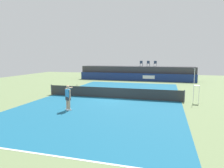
{
  "coord_description": "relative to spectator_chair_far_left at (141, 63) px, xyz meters",
  "views": [
    {
      "loc": [
        4.77,
        -17.22,
        3.7
      ],
      "look_at": [
        -0.54,
        2.0,
        1.0
      ],
      "focal_mm": 32.14,
      "sensor_mm": 36.0,
      "label": 1
    }
  ],
  "objects": [
    {
      "name": "court_inner",
      "position": [
        -0.72,
        -15.11,
        -2.69
      ],
      "size": [
        12.0,
        22.0,
        0.0
      ],
      "primitive_type": "cube",
      "color": "#16597A",
      "rests_on": "ground"
    },
    {
      "name": "net_post_far",
      "position": [
        5.48,
        -15.11,
        -2.19
      ],
      "size": [
        0.1,
        0.1,
        1.0
      ],
      "primitive_type": "cylinder",
      "color": "#4C4C51",
      "rests_on": "ground"
    },
    {
      "name": "spectator_chair_left",
      "position": [
        1.11,
        0.09,
        0.0
      ],
      "size": [
        0.45,
        0.45,
        0.89
      ],
      "color": "#2D3D56",
      "rests_on": "spectator_platform"
    },
    {
      "name": "spectator_chair_center",
      "position": [
        2.17,
        0.37,
        0.0
      ],
      "size": [
        0.47,
        0.47,
        0.89
      ],
      "color": "#2D3D56",
      "rests_on": "spectator_platform"
    },
    {
      "name": "tennis_ball",
      "position": [
        -4.58,
        -14.22,
        -2.66
      ],
      "size": [
        0.07,
        0.07,
        0.07
      ],
      "primitive_type": "sphere",
      "color": "#D8EA33",
      "rests_on": "court_inner"
    },
    {
      "name": "sponsor_wall",
      "position": [
        -0.71,
        -1.61,
        -2.09
      ],
      "size": [
        18.0,
        0.22,
        1.2
      ],
      "color": "navy",
      "rests_on": "ground"
    },
    {
      "name": "line_near_baseline",
      "position": [
        -0.72,
        -26.06,
        -2.69
      ],
      "size": [
        12.0,
        0.1,
        0.0
      ],
      "primitive_type": "cube",
      "color": "white",
      "rests_on": "court_inner"
    },
    {
      "name": "spectator_chair_far_left",
      "position": [
        0.0,
        0.0,
        0.0
      ],
      "size": [
        0.45,
        0.45,
        0.89
      ],
      "color": "#2D3D56",
      "rests_on": "spectator_platform"
    },
    {
      "name": "net_post_near",
      "position": [
        -6.92,
        -15.11,
        -2.19
      ],
      "size": [
        0.1,
        0.1,
        1.0
      ],
      "primitive_type": "cylinder",
      "color": "#4C4C51",
      "rests_on": "ground"
    },
    {
      "name": "spectator_platform",
      "position": [
        -0.72,
        0.19,
        -1.59
      ],
      "size": [
        18.0,
        2.8,
        2.2
      ],
      "primitive_type": "cube",
      "color": "#38383D",
      "rests_on": "ground"
    },
    {
      "name": "tennis_net",
      "position": [
        -0.72,
        -15.11,
        -2.22
      ],
      "size": [
        12.4,
        0.02,
        0.95
      ],
      "primitive_type": "cube",
      "color": "#2D2D2D",
      "rests_on": "ground"
    },
    {
      "name": "ground_plane",
      "position": [
        -0.72,
        -12.11,
        -2.69
      ],
      "size": [
        48.0,
        48.0,
        0.0
      ],
      "primitive_type": "plane",
      "color": "#6B7F51"
    },
    {
      "name": "umpire_chair",
      "position": [
        6.28,
        -15.09,
        -1.11
      ],
      "size": [
        0.5,
        0.5,
        2.76
      ],
      "color": "white",
      "rests_on": "ground"
    },
    {
      "name": "tennis_player",
      "position": [
        -2.51,
        -19.97,
        -1.73
      ],
      "size": [
        0.64,
        1.26,
        1.77
      ],
      "color": "white",
      "rests_on": "court_inner"
    }
  ]
}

